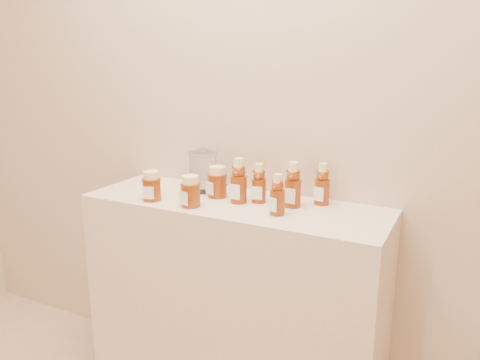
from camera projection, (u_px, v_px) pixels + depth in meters
The scene contains 11 objects.
wall_back at pixel (256, 82), 1.87m from camera, with size 3.50×0.02×2.70m, color tan.
display_table at pixel (234, 306), 1.93m from camera, with size 1.20×0.40×0.90m, color #CEB296.
bear_bottle_back_left at pixel (259, 181), 1.79m from camera, with size 0.06×0.06×0.17m, color #692408, non-canonical shape.
bear_bottle_back_mid at pixel (293, 182), 1.73m from camera, with size 0.07×0.07×0.19m, color #692408, non-canonical shape.
bear_bottle_back_right at pixel (322, 181), 1.77m from camera, with size 0.06×0.06×0.18m, color #692408, non-canonical shape.
bear_bottle_front_left at pixel (239, 178), 1.78m from camera, with size 0.07×0.07×0.20m, color #692408, non-canonical shape.
bear_bottle_front_right at pixel (278, 192), 1.65m from camera, with size 0.06×0.06×0.17m, color #692408, non-canonical shape.
honey_jar_left at pixel (152, 186), 1.82m from camera, with size 0.07×0.07×0.12m, color #692408, non-canonical shape.
honey_jar_back at pixel (217, 182), 1.87m from camera, with size 0.08×0.08×0.12m, color #692408, non-canonical shape.
honey_jar_front at pixel (191, 191), 1.75m from camera, with size 0.08×0.08×0.12m, color #692408, non-canonical shape.
glass_canister at pixel (203, 170), 1.94m from camera, with size 0.12×0.12×0.18m, color white, non-canonical shape.
Camera 1 is at (0.81, 0.02, 1.44)m, focal length 35.00 mm.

